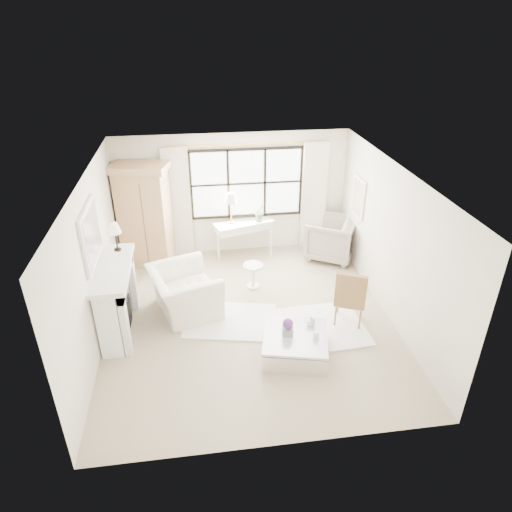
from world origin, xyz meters
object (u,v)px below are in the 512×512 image
at_px(armoire, 145,215).
at_px(coffee_table, 295,345).
at_px(console_table, 244,238).
at_px(club_armchair, 184,292).

xyz_separation_m(armoire, coffee_table, (2.50, -3.42, -0.96)).
distance_m(armoire, coffee_table, 4.34).
height_order(console_table, coffee_table, console_table).
xyz_separation_m(club_armchair, coffee_table, (1.74, -1.48, -0.23)).
xyz_separation_m(console_table, club_armchair, (-1.33, -2.05, 0.01)).
bearing_deg(coffee_table, armoire, 139.84).
bearing_deg(armoire, club_armchair, -54.84).
height_order(armoire, console_table, armoire).
bearing_deg(coffee_table, console_table, 110.26).
relative_size(armoire, club_armchair, 1.76).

